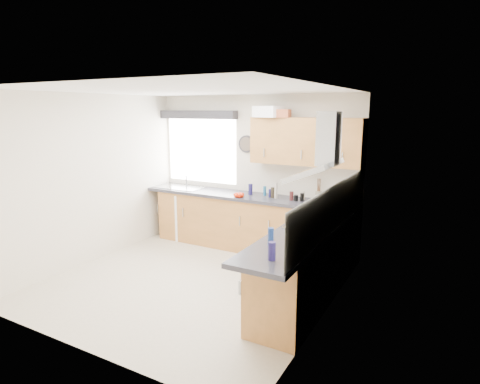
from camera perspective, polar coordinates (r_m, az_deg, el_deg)
The scene contains 37 objects.
ground_plane at distance 5.56m, azimuth -6.65°, elevation -12.51°, with size 3.60×3.60×0.00m, color beige.
ceiling at distance 5.08m, azimuth -7.34°, elevation 14.19°, with size 3.60×3.60×0.02m, color white.
wall_back at distance 6.69m, azimuth 2.04°, elevation 2.91°, with size 3.60×0.02×2.50m, color silver.
wall_front at distance 3.90m, azimuth -22.61°, elevation -4.40°, with size 3.60×0.02×2.50m, color silver.
wall_left at distance 6.38m, azimuth -20.24°, elevation 1.76°, with size 0.02×3.60×2.50m, color silver.
wall_right at distance 4.39m, azimuth 12.49°, elevation -2.03°, with size 0.02×3.60×2.50m, color silver.
window at distance 7.18m, azimuth -5.52°, elevation 5.87°, with size 1.40×0.02×1.10m, color white.
window_blind at distance 7.07m, azimuth -6.04°, elevation 10.89°, with size 1.50×0.18×0.14m, color #29292E.
splashback at distance 4.69m, azimuth 13.38°, elevation -2.07°, with size 0.01×3.00×0.54m, color white.
base_cab_back at distance 6.66m, azimuth 0.10°, elevation -4.34°, with size 3.00×0.58×0.86m, color #9E6731.
base_cab_corner at distance 6.08m, azimuth 13.47°, elevation -6.25°, with size 0.60×0.60×0.86m, color #9E6731.
base_cab_right at distance 4.86m, azimuth 9.24°, elevation -10.70°, with size 0.58×2.10×0.86m, color #9E6731.
worktop_back at distance 6.50m, azimuth 0.83°, elevation -0.62°, with size 3.60×0.62×0.05m, color #28272F.
worktop_right at distance 4.58m, azimuth 8.67°, elevation -6.06°, with size 0.62×2.42×0.05m, color #28272F.
sink at distance 7.19m, azimuth -8.57°, elevation 0.98°, with size 0.84×0.46×0.10m, color #A3A7AE, non-canonical shape.
oven at distance 5.00m, azimuth 9.72°, elevation -10.14°, with size 0.56×0.58×0.85m, color black.
hob_plate at distance 4.84m, azimuth 9.92°, elevation -4.73°, with size 0.52×0.52×0.01m, color #A3A7AE.
extractor_hood at distance 4.64m, azimuth 11.46°, elevation 5.27°, with size 0.52×0.78×0.66m, color #A3A7AE, non-canonical shape.
upper_cabinets at distance 6.10m, azimuth 9.38°, elevation 7.11°, with size 1.70×0.35×0.70m, color #9E6731.
washing_machine at distance 7.14m, azimuth -6.23°, elevation -3.51°, with size 0.56×0.54×0.82m, color white.
wall_clock at distance 6.67m, azimuth 0.86°, elevation 6.83°, with size 0.29×0.29×0.04m, color #29292E.
casserole at distance 6.20m, azimuth 4.04°, elevation 11.32°, with size 0.40×0.29×0.17m, color white.
storage_box at distance 6.12m, azimuth 5.87°, elevation 11.06°, with size 0.26×0.22×0.12m, color #AC512E.
utensil_pot at distance 6.22m, azimuth 11.10°, elevation -0.52°, with size 0.10×0.10×0.14m, color gray.
kitchen_roll at distance 5.45m, azimuth 13.16°, elevation -1.75°, with size 0.11×0.11×0.25m, color white.
tomato_cluster at distance 6.32m, azimuth -0.15°, elevation -0.43°, with size 0.15×0.15×0.07m, color red, non-canonical shape.
jar_0 at distance 6.45m, azimuth 3.54°, elevation 0.16°, with size 0.05×0.05×0.15m, color #1A5A80.
jar_1 at distance 6.28m, azimuth 4.71°, elevation -0.09°, with size 0.07×0.07×0.16m, color black.
jar_2 at distance 6.31m, azimuth 4.24°, elevation -0.18°, with size 0.04×0.04×0.13m, color #181750.
jar_3 at distance 6.14m, azimuth 7.33°, elevation -0.57°, with size 0.06×0.06×0.13m, color #3E1616.
jar_4 at distance 6.50m, azimuth 1.49°, elevation 0.38°, with size 0.07×0.07×0.17m, color #171343.
jar_5 at distance 6.11m, azimuth 7.96°, elevation -0.86°, with size 0.06×0.06×0.09m, color black.
jar_6 at distance 6.24m, azimuth 5.13°, elevation 0.22°, with size 0.05×0.05×0.25m, color #A3988B.
jar_7 at distance 6.21m, azimuth 9.03°, elevation -0.47°, with size 0.04×0.04×0.14m, color #B7AF9C.
jar_8 at distance 6.11m, azimuth 8.81°, elevation -0.73°, with size 0.06×0.06×0.12m, color black.
bottle_0 at distance 3.72m, azimuth 4.57°, elevation -8.36°, with size 0.07×0.07×0.17m, color #1D164C.
bottle_1 at distance 4.11m, azimuth 4.39°, elevation -6.33°, with size 0.06×0.06×0.18m, color navy.
Camera 1 is at (2.97, -4.11, 2.27)m, focal length 30.00 mm.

